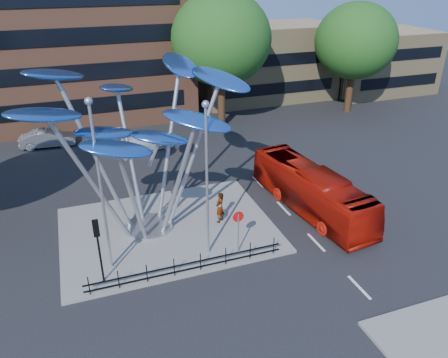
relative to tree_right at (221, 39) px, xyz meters
name	(u,v)px	position (x,y,z in m)	size (l,w,h in m)	color
ground	(218,292)	(-8.00, -22.00, -8.04)	(120.00, 120.00, 0.00)	black
traffic_island	(168,229)	(-9.00, -16.00, -7.96)	(12.00, 9.00, 0.15)	slate
low_building_near	(265,62)	(8.00, 8.00, -4.04)	(15.00, 8.00, 8.00)	tan
low_building_far	(379,61)	(22.00, 6.00, -4.54)	(12.00, 8.00, 7.00)	tan
tree_right	(221,39)	(0.00, 0.00, 0.00)	(8.80, 8.80, 12.11)	black
tree_far	(356,41)	(14.00, 0.00, -0.93)	(8.00, 8.00, 10.81)	black
leaf_sculpture	(137,116)	(-10.07, -15.32, -1.16)	(12.72, 9.54, 9.51)	#9EA0A5
street_lamp_left	(99,174)	(-12.50, -18.50, -2.68)	(0.36, 0.36, 8.80)	#9EA0A5
street_lamp_right	(207,168)	(-7.50, -19.00, -2.94)	(0.36, 0.36, 8.30)	#9EA0A5
traffic_light_island	(97,238)	(-13.00, -19.50, -5.42)	(0.28, 0.18, 3.42)	black
no_entry_sign_island	(238,225)	(-6.00, -19.48, -6.22)	(0.60, 0.10, 2.45)	#9EA0A5
pedestrian_railing_front	(188,266)	(-9.00, -20.30, -7.48)	(10.00, 0.06, 1.00)	black
red_bus	(311,190)	(-0.07, -16.69, -6.63)	(2.37, 10.12, 2.82)	#A41207
pedestrian	(220,208)	(-5.90, -16.32, -6.93)	(0.70, 0.46, 1.91)	gray
parked_car_mid	(47,138)	(-15.52, 0.15, -7.30)	(1.55, 4.44, 1.46)	#929699
parked_car_right	(147,141)	(-7.67, -3.12, -7.40)	(1.78, 4.38, 1.27)	silver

